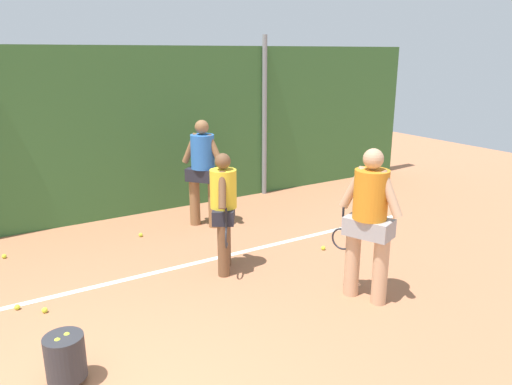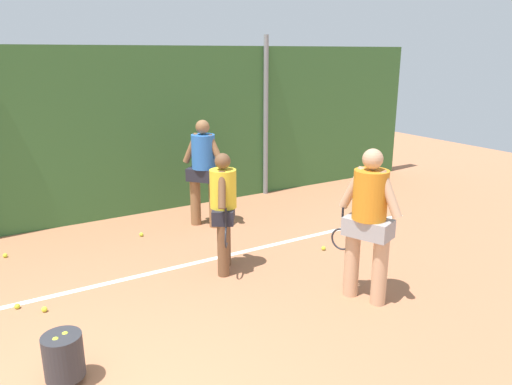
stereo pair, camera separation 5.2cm
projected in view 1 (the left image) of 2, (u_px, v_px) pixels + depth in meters
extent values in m
plane|color=#B2704C|center=(20.00, 359.00, 4.89)|extent=(28.13, 28.13, 0.00)
cylinder|color=gray|center=(264.00, 117.00, 10.16)|extent=(0.10, 0.10, 3.29)
cube|color=white|center=(8.00, 307.00, 5.87)|extent=(13.36, 0.10, 0.01)
cylinder|color=tan|center=(380.00, 272.00, 5.88)|extent=(0.18, 0.18, 0.83)
cylinder|color=tan|center=(352.00, 264.00, 6.09)|extent=(0.18, 0.18, 0.83)
cube|color=#99999E|center=(369.00, 227.00, 5.84)|extent=(0.51, 0.64, 0.22)
cylinder|color=orange|center=(371.00, 195.00, 5.72)|extent=(0.41, 0.41, 0.59)
sphere|color=tan|center=(373.00, 159.00, 5.61)|extent=(0.24, 0.24, 0.24)
cylinder|color=tan|center=(390.00, 194.00, 5.58)|extent=(0.20, 0.32, 0.56)
cylinder|color=tan|center=(353.00, 188.00, 5.85)|extent=(0.20, 0.32, 0.56)
cylinder|color=black|center=(343.00, 218.00, 5.97)|extent=(0.03, 0.03, 0.28)
torus|color=#26262B|center=(342.00, 239.00, 6.04)|extent=(0.13, 0.27, 0.28)
cylinder|color=brown|center=(225.00, 241.00, 6.94)|extent=(0.16, 0.16, 0.73)
cylinder|color=brown|center=(224.00, 250.00, 6.63)|extent=(0.16, 0.16, 0.73)
cube|color=#23232D|center=(224.00, 214.00, 6.65)|extent=(0.50, 0.57, 0.20)
cylinder|color=yellow|center=(223.00, 189.00, 6.55)|extent=(0.36, 0.36, 0.52)
sphere|color=brown|center=(223.00, 161.00, 6.45)|extent=(0.21, 0.21, 0.21)
cylinder|color=brown|center=(224.00, 182.00, 6.74)|extent=(0.21, 0.27, 0.50)
cylinder|color=brown|center=(222.00, 190.00, 6.35)|extent=(0.21, 0.27, 0.50)
cylinder|color=black|center=(226.00, 218.00, 6.36)|extent=(0.03, 0.03, 0.28)
torus|color=#26262B|center=(226.00, 238.00, 6.44)|extent=(0.17, 0.25, 0.28)
cylinder|color=#8C603D|center=(214.00, 204.00, 8.48)|extent=(0.18, 0.18, 0.82)
cylinder|color=#8C603D|center=(195.00, 202.00, 8.60)|extent=(0.18, 0.18, 0.82)
cube|color=#23232D|center=(203.00, 175.00, 8.40)|extent=(0.59, 0.63, 0.22)
cylinder|color=blue|center=(203.00, 152.00, 8.29)|extent=(0.40, 0.40, 0.58)
sphere|color=#8C603D|center=(202.00, 127.00, 8.17)|extent=(0.24, 0.24, 0.24)
cylinder|color=#8C603D|center=(215.00, 150.00, 8.20)|extent=(0.25, 0.28, 0.56)
cylinder|color=#8C603D|center=(190.00, 148.00, 8.35)|extent=(0.25, 0.28, 0.56)
cylinder|color=#2D2D33|center=(65.00, 357.00, 4.44)|extent=(0.36, 0.36, 0.42)
cylinder|color=#2D2D33|center=(82.00, 376.00, 4.57)|extent=(0.02, 0.02, 0.08)
cylinder|color=#2D2D33|center=(54.00, 385.00, 4.45)|extent=(0.02, 0.02, 0.08)
cylinder|color=#2D2D33|center=(65.00, 373.00, 4.61)|extent=(0.02, 0.02, 0.08)
sphere|color=#CCDB33|center=(67.00, 336.00, 4.43)|extent=(0.07, 0.07, 0.07)
sphere|color=#CCDB33|center=(58.00, 341.00, 4.35)|extent=(0.07, 0.07, 0.07)
sphere|color=#CCDB33|center=(17.00, 307.00, 5.82)|extent=(0.07, 0.07, 0.07)
sphere|color=#CCDB33|center=(45.00, 310.00, 5.75)|extent=(0.07, 0.07, 0.07)
sphere|color=#CCDB33|center=(141.00, 235.00, 8.11)|extent=(0.07, 0.07, 0.07)
sphere|color=#CCDB33|center=(323.00, 248.00, 7.57)|extent=(0.07, 0.07, 0.07)
sphere|color=#CCDB33|center=(4.00, 256.00, 7.27)|extent=(0.07, 0.07, 0.07)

